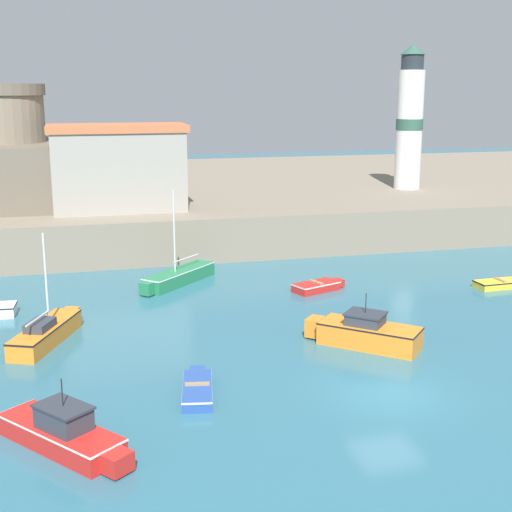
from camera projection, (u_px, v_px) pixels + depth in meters
ground_plane at (388, 393)px, 26.70m from camera, size 200.00×200.00×0.00m
quay_seawall at (198, 196)px, 65.40m from camera, size 120.00×40.00×2.94m
dinghy_blue_0 at (197, 388)px, 26.51m from camera, size 1.61×3.65×0.50m
motorboat_red_1 at (63, 433)px, 22.47m from camera, size 4.22×4.91×2.38m
sailboat_orange_2 at (47, 332)px, 31.86m from camera, size 3.20×5.59×4.96m
motorboat_orange_3 at (365, 333)px, 31.44m from camera, size 4.68×4.44×2.43m
dinghy_yellow_5 at (502, 283)px, 40.83m from camera, size 3.46×1.36×0.48m
sailboat_green_6 at (178, 276)px, 41.50m from camera, size 4.96×4.98×5.56m
dinghy_red_7 at (318, 286)px, 40.13m from camera, size 3.32×2.12×0.56m
fortress at (2, 163)px, 51.62m from camera, size 13.01×13.01×8.50m
lighthouse at (410, 120)px, 58.43m from camera, size 2.20×2.20×11.63m
harbor_shed_near_wharf at (119, 167)px, 48.47m from camera, size 9.22×4.57×5.83m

